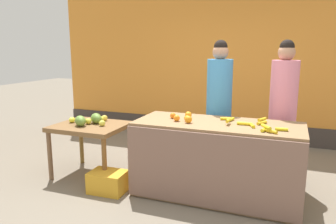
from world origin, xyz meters
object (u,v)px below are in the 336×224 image
Objects in this scene: vendor_woman_blue_shirt at (219,109)px; vendor_woman_pink_shirt at (282,113)px; produce_crate at (108,182)px; produce_sack at (161,146)px.

vendor_woman_pink_shirt is at bearing 2.23° from vendor_woman_blue_shirt.
vendor_woman_blue_shirt is 0.82m from vendor_woman_pink_shirt.
vendor_woman_pink_shirt reaches higher than produce_crate.
produce_crate is (-1.95, -1.08, -0.81)m from vendor_woman_pink_shirt.
produce_sack reaches higher than produce_crate.
vendor_woman_blue_shirt is 4.23× the size of produce_crate.
produce_crate is (-1.13, -1.05, -0.81)m from vendor_woman_blue_shirt.
vendor_woman_blue_shirt reaches higher than produce_sack.
vendor_woman_pink_shirt is 1.86m from produce_sack.
vendor_woman_blue_shirt is at bearing -177.77° from vendor_woman_pink_shirt.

